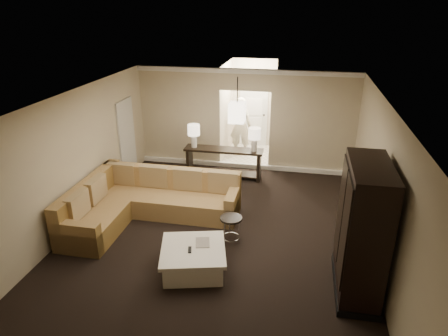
% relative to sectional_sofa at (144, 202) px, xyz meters
% --- Properties ---
extents(ground, '(8.00, 8.00, 0.00)m').
position_rel_sectional_sofa_xyz_m(ground, '(1.69, -0.67, -0.39)').
color(ground, black).
rests_on(ground, ground).
extents(wall_back, '(6.00, 0.04, 2.80)m').
position_rel_sectional_sofa_xyz_m(wall_back, '(1.69, 3.33, 1.01)').
color(wall_back, '#C8B597').
rests_on(wall_back, ground).
extents(wall_left, '(0.04, 8.00, 2.80)m').
position_rel_sectional_sofa_xyz_m(wall_left, '(-1.31, -0.67, 1.01)').
color(wall_left, '#C8B597').
rests_on(wall_left, ground).
extents(wall_right, '(0.04, 8.00, 2.80)m').
position_rel_sectional_sofa_xyz_m(wall_right, '(4.69, -0.67, 1.01)').
color(wall_right, '#C8B597').
rests_on(wall_right, ground).
extents(ceiling, '(6.00, 8.00, 0.02)m').
position_rel_sectional_sofa_xyz_m(ceiling, '(1.69, -0.67, 2.41)').
color(ceiling, white).
rests_on(ceiling, wall_back).
extents(crown_molding, '(6.00, 0.10, 0.12)m').
position_rel_sectional_sofa_xyz_m(crown_molding, '(1.69, 3.28, 2.34)').
color(crown_molding, white).
rests_on(crown_molding, wall_back).
extents(baseboard, '(6.00, 0.10, 0.12)m').
position_rel_sectional_sofa_xyz_m(baseboard, '(1.69, 3.28, -0.33)').
color(baseboard, white).
rests_on(baseboard, ground).
extents(side_door, '(0.05, 0.90, 2.10)m').
position_rel_sectional_sofa_xyz_m(side_door, '(-1.28, 2.13, 0.66)').
color(side_door, silver).
rests_on(side_door, ground).
extents(foyer, '(1.44, 2.02, 2.80)m').
position_rel_sectional_sofa_xyz_m(foyer, '(1.69, 4.67, 0.92)').
color(foyer, silver).
rests_on(foyer, ground).
extents(sectional_sofa, '(3.23, 2.58, 0.97)m').
position_rel_sectional_sofa_xyz_m(sectional_sofa, '(0.00, 0.00, 0.00)').
color(sectional_sofa, brown).
rests_on(sectional_sofa, ground).
extents(coffee_table, '(1.35, 1.35, 0.47)m').
position_rel_sectional_sofa_xyz_m(coffee_table, '(1.53, -1.58, -0.16)').
color(coffee_table, white).
rests_on(coffee_table, ground).
extents(console_table, '(2.10, 0.49, 0.81)m').
position_rel_sectional_sofa_xyz_m(console_table, '(1.26, 2.53, 0.10)').
color(console_table, black).
rests_on(console_table, ground).
extents(armoire, '(0.66, 1.54, 2.21)m').
position_rel_sectional_sofa_xyz_m(armoire, '(4.28, -1.51, 0.67)').
color(armoire, black).
rests_on(armoire, ground).
extents(drink_table, '(0.44, 0.44, 0.54)m').
position_rel_sectional_sofa_xyz_m(drink_table, '(2.02, -0.56, 0.00)').
color(drink_table, black).
rests_on(drink_table, ground).
extents(table_lamp_left, '(0.32, 0.32, 0.62)m').
position_rel_sectional_sofa_xyz_m(table_lamp_left, '(0.45, 2.52, 0.84)').
color(table_lamp_left, white).
rests_on(table_lamp_left, console_table).
extents(table_lamp_right, '(0.32, 0.32, 0.62)m').
position_rel_sectional_sofa_xyz_m(table_lamp_right, '(2.07, 2.53, 0.84)').
color(table_lamp_right, white).
rests_on(table_lamp_right, console_table).
extents(pendant_light, '(0.38, 0.38, 1.09)m').
position_rel_sectional_sofa_xyz_m(pendant_light, '(1.69, 2.03, 1.57)').
color(pendant_light, black).
rests_on(pendant_light, ceiling).
extents(person, '(0.75, 0.53, 1.99)m').
position_rel_sectional_sofa_xyz_m(person, '(1.41, 4.35, 0.61)').
color(person, beige).
rests_on(person, ground).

